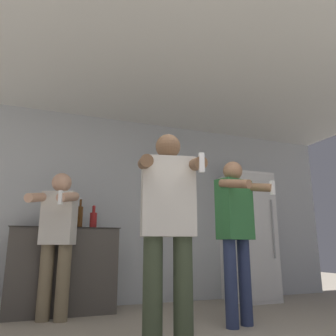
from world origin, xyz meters
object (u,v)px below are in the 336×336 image
object	(u,v)px
refrigerator	(248,236)
bottle_tall_gin	(66,217)
bottle_red_label	(93,219)
person_woman_foreground	(168,223)
bottle_green_wine	(51,217)
bottle_brown_liquor	(80,216)
person_spectator_back	(57,234)
person_man_side	(236,225)

from	to	relation	value
refrigerator	bottle_tall_gin	distance (m)	2.58
bottle_red_label	person_woman_foreground	world-z (taller)	person_woman_foreground
bottle_green_wine	person_woman_foreground	size ratio (longest dim) A/B	0.18
bottle_red_label	bottle_tall_gin	world-z (taller)	bottle_tall_gin
bottle_brown_liquor	person_woman_foreground	xyz separation A→B (m)	(0.47, -1.80, -0.19)
bottle_brown_liquor	person_spectator_back	size ratio (longest dim) A/B	0.24
person_woman_foreground	person_man_side	xyz separation A→B (m)	(0.95, 0.55, 0.04)
bottle_tall_gin	person_spectator_back	distance (m)	0.43
bottle_red_label	bottle_tall_gin	distance (m)	0.33
person_man_side	person_woman_foreground	bearing A→B (deg)	-149.83
bottle_brown_liquor	person_woman_foreground	size ratio (longest dim) A/B	0.23
person_spectator_back	person_man_side	bearing A→B (deg)	-27.68
refrigerator	bottle_red_label	size ratio (longest dim) A/B	6.35
bottle_tall_gin	person_man_side	size ratio (longest dim) A/B	0.20
bottle_tall_gin	person_man_side	xyz separation A→B (m)	(1.58, -1.25, -0.13)
refrigerator	person_man_side	size ratio (longest dim) A/B	1.11
person_man_side	refrigerator	bearing A→B (deg)	51.63
bottle_red_label	bottle_brown_liquor	distance (m)	0.17
person_woman_foreground	person_man_side	distance (m)	1.10
bottle_green_wine	person_man_side	bearing A→B (deg)	-35.50
refrigerator	bottle_green_wine	size ratio (longest dim) A/B	6.00
bottle_tall_gin	bottle_brown_liquor	bearing A→B (deg)	0.00
bottle_brown_liquor	bottle_tall_gin	xyz separation A→B (m)	(-0.16, 0.00, -0.02)
refrigerator	bottle_red_label	bearing A→B (deg)	-179.87
bottle_tall_gin	person_spectator_back	size ratio (longest dim) A/B	0.21
bottle_tall_gin	person_spectator_back	xyz separation A→B (m)	(-0.10, -0.37, -0.21)
bottle_green_wine	bottle_brown_liquor	world-z (taller)	bottle_brown_liquor
bottle_red_label	person_man_side	xyz separation A→B (m)	(1.26, -1.25, -0.11)
bottle_green_wine	person_woman_foreground	world-z (taller)	person_woman_foreground
bottle_green_wine	person_spectator_back	distance (m)	0.42
bottle_brown_liquor	person_spectator_back	bearing A→B (deg)	-125.52
bottle_green_wine	bottle_tall_gin	world-z (taller)	bottle_tall_gin
bottle_red_label	person_spectator_back	xyz separation A→B (m)	(-0.43, -0.37, -0.19)
bottle_tall_gin	person_man_side	distance (m)	2.02
bottle_green_wine	person_man_side	distance (m)	2.16
refrigerator	bottle_brown_liquor	xyz separation A→B (m)	(-2.41, -0.01, 0.21)
refrigerator	person_woman_foreground	xyz separation A→B (m)	(-1.94, -1.81, 0.02)
bottle_brown_liquor	person_man_side	size ratio (longest dim) A/B	0.23
bottle_tall_gin	person_woman_foreground	distance (m)	1.92
person_woman_foreground	bottle_tall_gin	bearing A→B (deg)	109.36
refrigerator	bottle_green_wine	bearing A→B (deg)	-179.89
refrigerator	person_spectator_back	size ratio (longest dim) A/B	1.16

